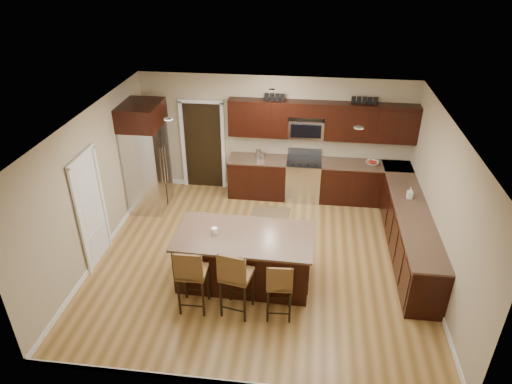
# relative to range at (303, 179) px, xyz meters

# --- Properties ---
(floor) EXTENTS (6.00, 6.00, 0.00)m
(floor) POSITION_rel_range_xyz_m (-0.68, -2.45, -0.47)
(floor) COLOR #A0783F
(floor) RESTS_ON ground
(ceiling) EXTENTS (6.00, 6.00, 0.00)m
(ceiling) POSITION_rel_range_xyz_m (-0.68, -2.45, 2.23)
(ceiling) COLOR silver
(ceiling) RESTS_ON wall_back
(wall_back) EXTENTS (6.00, 0.00, 6.00)m
(wall_back) POSITION_rel_range_xyz_m (-0.68, 0.30, 0.88)
(wall_back) COLOR tan
(wall_back) RESTS_ON floor
(wall_left) EXTENTS (0.00, 5.50, 5.50)m
(wall_left) POSITION_rel_range_xyz_m (-3.68, -2.45, 0.88)
(wall_left) COLOR tan
(wall_left) RESTS_ON floor
(wall_right) EXTENTS (0.00, 5.50, 5.50)m
(wall_right) POSITION_rel_range_xyz_m (2.32, -2.45, 0.88)
(wall_right) COLOR tan
(wall_right) RESTS_ON floor
(base_cabinets) EXTENTS (4.02, 3.96, 0.92)m
(base_cabinets) POSITION_rel_range_xyz_m (1.22, -1.01, -0.01)
(base_cabinets) COLOR black
(base_cabinets) RESTS_ON floor
(upper_cabinets) EXTENTS (4.00, 0.33, 0.80)m
(upper_cabinets) POSITION_rel_range_xyz_m (0.36, 0.13, 1.37)
(upper_cabinets) COLOR black
(upper_cabinets) RESTS_ON wall_back
(range) EXTENTS (0.76, 0.64, 1.11)m
(range) POSITION_rel_range_xyz_m (0.00, 0.00, 0.00)
(range) COLOR silver
(range) RESTS_ON floor
(microwave) EXTENTS (0.76, 0.31, 0.40)m
(microwave) POSITION_rel_range_xyz_m (0.00, 0.15, 1.15)
(microwave) COLOR silver
(microwave) RESTS_ON upper_cabinets
(doorway) EXTENTS (0.85, 0.03, 2.06)m
(doorway) POSITION_rel_range_xyz_m (-2.33, 0.28, 0.56)
(doorway) COLOR black
(doorway) RESTS_ON floor
(pantry_door) EXTENTS (0.03, 0.80, 2.04)m
(pantry_door) POSITION_rel_range_xyz_m (-3.66, -2.75, 0.55)
(pantry_door) COLOR white
(pantry_door) RESTS_ON floor
(letter_decor) EXTENTS (2.20, 0.03, 0.15)m
(letter_decor) POSITION_rel_range_xyz_m (0.22, 0.13, 1.82)
(letter_decor) COLOR black
(letter_decor) RESTS_ON upper_cabinets
(island) EXTENTS (2.32, 1.25, 0.92)m
(island) POSITION_rel_range_xyz_m (-0.89, -3.01, -0.04)
(island) COLOR black
(island) RESTS_ON floor
(stool_left) EXTENTS (0.45, 0.45, 1.19)m
(stool_left) POSITION_rel_range_xyz_m (-1.59, -3.86, 0.27)
(stool_left) COLOR brown
(stool_left) RESTS_ON floor
(stool_mid) EXTENTS (0.53, 0.53, 1.21)m
(stool_mid) POSITION_rel_range_xyz_m (-0.91, -3.86, 0.28)
(stool_mid) COLOR brown
(stool_mid) RESTS_ON floor
(stool_right) EXTENTS (0.42, 0.42, 1.06)m
(stool_right) POSITION_rel_range_xyz_m (-0.23, -3.85, 0.19)
(stool_right) COLOR brown
(stool_right) RESTS_ON floor
(refrigerator) EXTENTS (0.79, 1.00, 2.35)m
(refrigerator) POSITION_rel_range_xyz_m (-3.30, -0.79, 0.73)
(refrigerator) COLOR silver
(refrigerator) RESTS_ON floor
(floor_mat) EXTENTS (0.85, 0.59, 0.01)m
(floor_mat) POSITION_rel_range_xyz_m (-0.65, -0.79, -0.47)
(floor_mat) COLOR brown
(floor_mat) RESTS_ON floor
(fruit_bowl) EXTENTS (0.33, 0.33, 0.07)m
(fruit_bowl) POSITION_rel_range_xyz_m (1.46, -0.00, 0.48)
(fruit_bowl) COLOR silver
(fruit_bowl) RESTS_ON base_cabinets
(soap_bottle) EXTENTS (0.10, 0.10, 0.22)m
(soap_bottle) POSITION_rel_range_xyz_m (2.02, -1.41, 0.56)
(soap_bottle) COLOR #B2B2B2
(soap_bottle) RESTS_ON base_cabinets
(canister_tall) EXTENTS (0.12, 0.12, 0.21)m
(canister_tall) POSITION_rel_range_xyz_m (-1.01, -0.00, 0.55)
(canister_tall) COLOR silver
(canister_tall) RESTS_ON base_cabinets
(canister_short) EXTENTS (0.11, 0.11, 0.15)m
(canister_short) POSITION_rel_range_xyz_m (-0.92, -0.00, 0.52)
(canister_short) COLOR silver
(canister_short) RESTS_ON base_cabinets
(island_jar) EXTENTS (0.10, 0.10, 0.10)m
(island_jar) POSITION_rel_range_xyz_m (-1.39, -3.01, 0.50)
(island_jar) COLOR white
(island_jar) RESTS_ON island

